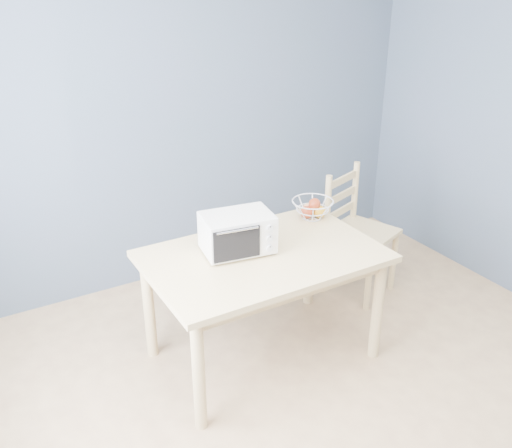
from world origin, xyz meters
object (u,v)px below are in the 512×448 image
fruit_basket (312,208)px  dining_chair (356,234)px  dining_table (263,268)px  toaster_oven (235,233)px

fruit_basket → dining_chair: size_ratio=0.35×
dining_table → toaster_oven: 0.29m
dining_chair → dining_table: bearing=179.4°
dining_table → fruit_basket: (0.55, 0.27, 0.17)m
dining_table → fruit_basket: 0.64m
dining_table → toaster_oven: size_ratio=3.09×
dining_table → fruit_basket: fruit_basket is taller
fruit_basket → toaster_oven: bearing=-165.9°
dining_table → fruit_basket: size_ratio=4.22×
fruit_basket → dining_table: bearing=-153.6°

